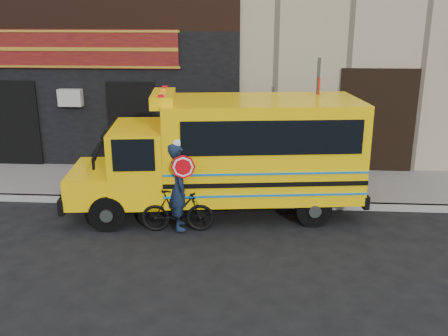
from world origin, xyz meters
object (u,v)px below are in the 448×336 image
sign_pole (316,125)px  cyclist (179,188)px  bicycle (178,211)px  school_bus (232,152)px

sign_pole → cyclist: (-3.14, -2.17, -0.99)m
sign_pole → bicycle: size_ratio=2.25×
cyclist → school_bus: bearing=-57.2°
sign_pole → bicycle: (-3.16, -2.26, -1.49)m
school_bus → sign_pole: sign_pole is taller
sign_pole → bicycle: bearing=-144.5°
cyclist → bicycle: bearing=150.0°
school_bus → cyclist: 1.69m
bicycle → cyclist: size_ratio=0.82×
sign_pole → school_bus: bearing=-153.5°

